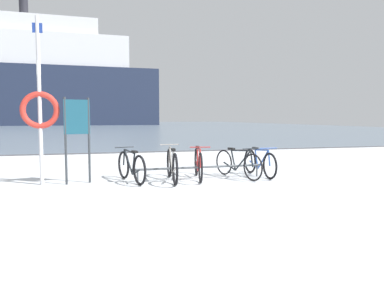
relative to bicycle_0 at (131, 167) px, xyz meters
name	(u,v)px	position (x,y,z in m)	size (l,w,h in m)	color
ground	(117,127)	(1.62, 50.68, -0.39)	(80.00, 132.00, 0.08)	silver
bike_rack	(200,168)	(1.61, -0.04, -0.08)	(3.28, 0.14, 0.31)	#4C5156
bicycle_0	(131,167)	(0.00, 0.00, 0.00)	(0.61, 1.56, 0.77)	black
bicycle_1	(172,165)	(0.91, -0.14, 0.02)	(0.46, 1.79, 0.82)	black
bicycle_2	(198,164)	(1.57, -0.03, 0.02)	(0.48, 1.74, 0.81)	black
bicycle_3	(238,164)	(2.54, -0.09, 0.00)	(0.65, 1.63, 0.75)	black
bicycle_4	(259,163)	(3.16, 0.02, -0.01)	(0.46, 1.64, 0.74)	black
info_sign	(77,126)	(-1.15, 0.08, 0.93)	(0.54, 0.17, 1.89)	#33383D
rescue_post	(40,106)	(-1.90, 0.13, 1.34)	(0.80, 0.12, 3.58)	silver
ferry_ship	(57,81)	(-9.24, 65.76, 8.22)	(38.76, 10.33, 25.53)	#232D47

